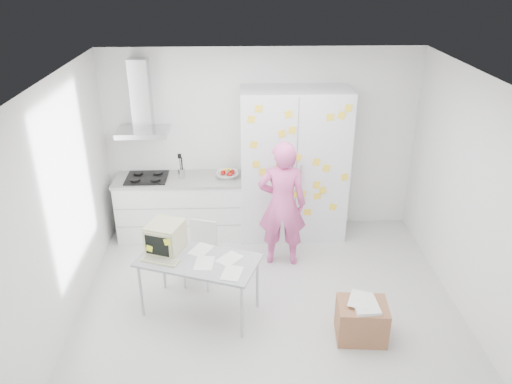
{
  "coord_description": "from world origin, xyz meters",
  "views": [
    {
      "loc": [
        -0.32,
        -4.87,
        3.8
      ],
      "look_at": [
        -0.12,
        0.63,
        1.18
      ],
      "focal_mm": 35.0,
      "sensor_mm": 36.0,
      "label": 1
    }
  ],
  "objects_px": {
    "person": "(282,205)",
    "cardboard_box": "(362,320)",
    "chair": "(201,249)",
    "desk": "(177,247)"
  },
  "relations": [
    {
      "from": "desk",
      "to": "cardboard_box",
      "type": "distance_m",
      "value": 2.2
    },
    {
      "from": "chair",
      "to": "cardboard_box",
      "type": "xyz_separation_m",
      "value": [
        1.8,
        -1.11,
        -0.25
      ]
    },
    {
      "from": "person",
      "to": "desk",
      "type": "xyz_separation_m",
      "value": [
        -1.27,
        -0.9,
        -0.06
      ]
    },
    {
      "from": "person",
      "to": "chair",
      "type": "xyz_separation_m",
      "value": [
        -1.05,
        -0.42,
        -0.4
      ]
    },
    {
      "from": "cardboard_box",
      "to": "person",
      "type": "bearing_deg",
      "value": 116.21
    },
    {
      "from": "person",
      "to": "cardboard_box",
      "type": "relative_size",
      "value": 3.07
    },
    {
      "from": "person",
      "to": "cardboard_box",
      "type": "distance_m",
      "value": 1.82
    },
    {
      "from": "chair",
      "to": "cardboard_box",
      "type": "relative_size",
      "value": 1.46
    },
    {
      "from": "desk",
      "to": "chair",
      "type": "bearing_deg",
      "value": 84.96
    },
    {
      "from": "person",
      "to": "cardboard_box",
      "type": "height_order",
      "value": "person"
    }
  ]
}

